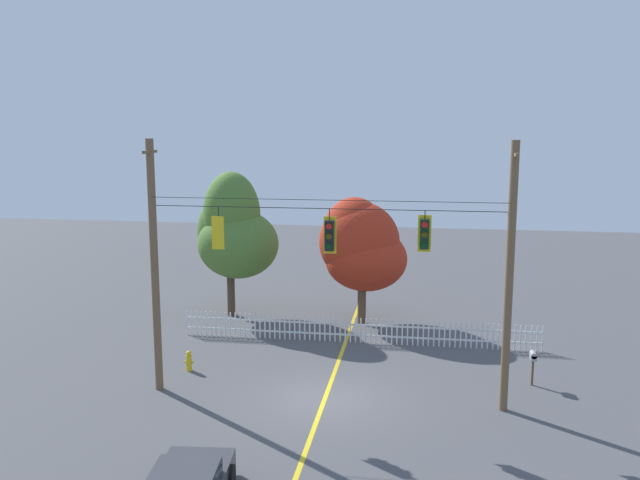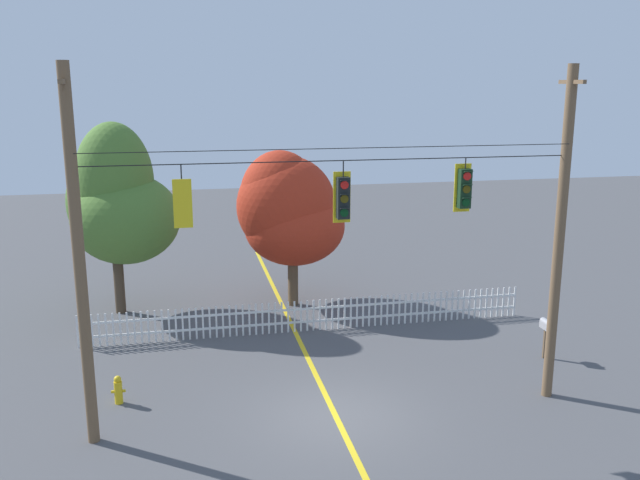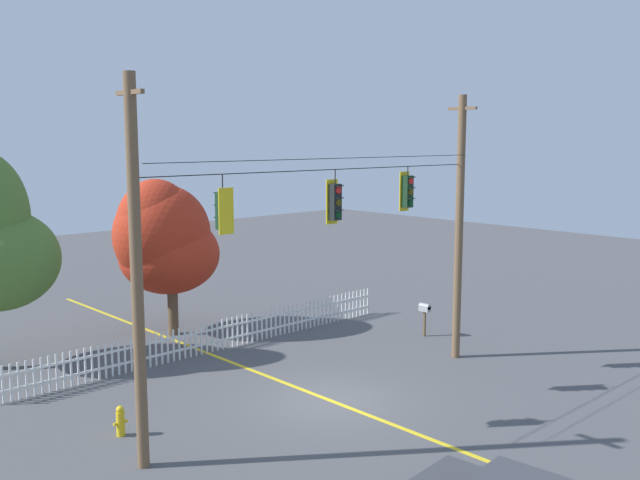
{
  "view_description": "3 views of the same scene",
  "coord_description": "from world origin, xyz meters",
  "px_view_note": "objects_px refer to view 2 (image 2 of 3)",
  "views": [
    {
      "loc": [
        3.25,
        -22.32,
        9.53
      ],
      "look_at": [
        -0.23,
        0.42,
        5.55
      ],
      "focal_mm": 38.42,
      "sensor_mm": 36.0,
      "label": 1
    },
    {
      "loc": [
        -3.7,
        -15.66,
        8.49
      ],
      "look_at": [
        -0.29,
        0.62,
        4.61
      ],
      "focal_mm": 37.8,
      "sensor_mm": 36.0,
      "label": 2
    },
    {
      "loc": [
        -13.64,
        -14.08,
        7.54
      ],
      "look_at": [
        -0.41,
        0.02,
        4.76
      ],
      "focal_mm": 39.64,
      "sensor_mm": 36.0,
      "label": 3
    }
  ],
  "objects_px": {
    "traffic_signal_westbound_side": "(183,203)",
    "autumn_maple_mid": "(288,211)",
    "traffic_signal_southbound_primary": "(343,198)",
    "fire_hydrant": "(118,390)",
    "autumn_maple_near_fence": "(118,204)",
    "traffic_signal_eastbound_side": "(464,188)",
    "roadside_mailbox": "(546,327)"
  },
  "relations": [
    {
      "from": "traffic_signal_westbound_side",
      "to": "autumn_maple_mid",
      "type": "distance_m",
      "value": 10.61
    },
    {
      "from": "traffic_signal_southbound_primary",
      "to": "fire_hydrant",
      "type": "relative_size",
      "value": 1.93
    },
    {
      "from": "traffic_signal_southbound_primary",
      "to": "autumn_maple_near_fence",
      "type": "xyz_separation_m",
      "value": [
        -6.15,
        9.86,
        -1.65
      ]
    },
    {
      "from": "traffic_signal_eastbound_side",
      "to": "roadside_mailbox",
      "type": "relative_size",
      "value": 1.08
    },
    {
      "from": "traffic_signal_eastbound_side",
      "to": "autumn_maple_mid",
      "type": "distance_m",
      "value": 10.27
    },
    {
      "from": "traffic_signal_westbound_side",
      "to": "traffic_signal_eastbound_side",
      "type": "distance_m",
      "value": 6.96
    },
    {
      "from": "traffic_signal_southbound_primary",
      "to": "autumn_maple_near_fence",
      "type": "distance_m",
      "value": 11.74
    },
    {
      "from": "traffic_signal_westbound_side",
      "to": "traffic_signal_eastbound_side",
      "type": "height_order",
      "value": "same"
    },
    {
      "from": "traffic_signal_westbound_side",
      "to": "roadside_mailbox",
      "type": "xyz_separation_m",
      "value": [
        11.0,
        2.41,
        -4.76
      ]
    },
    {
      "from": "roadside_mailbox",
      "to": "traffic_signal_southbound_primary",
      "type": "bearing_deg",
      "value": -161.59
    },
    {
      "from": "fire_hydrant",
      "to": "roadside_mailbox",
      "type": "xyz_separation_m",
      "value": [
        12.94,
        0.46,
        0.65
      ]
    },
    {
      "from": "traffic_signal_southbound_primary",
      "to": "traffic_signal_eastbound_side",
      "type": "distance_m",
      "value": 3.14
    },
    {
      "from": "traffic_signal_eastbound_side",
      "to": "autumn_maple_mid",
      "type": "height_order",
      "value": "traffic_signal_eastbound_side"
    },
    {
      "from": "traffic_signal_eastbound_side",
      "to": "fire_hydrant",
      "type": "relative_size",
      "value": 1.74
    },
    {
      "from": "fire_hydrant",
      "to": "traffic_signal_eastbound_side",
      "type": "bearing_deg",
      "value": -12.22
    },
    {
      "from": "traffic_signal_southbound_primary",
      "to": "autumn_maple_mid",
      "type": "bearing_deg",
      "value": 88.99
    },
    {
      "from": "autumn_maple_mid",
      "to": "traffic_signal_southbound_primary",
      "type": "bearing_deg",
      "value": -91.01
    },
    {
      "from": "traffic_signal_eastbound_side",
      "to": "fire_hydrant",
      "type": "xyz_separation_m",
      "value": [
        -8.9,
        1.93,
        -5.52
      ]
    },
    {
      "from": "traffic_signal_eastbound_side",
      "to": "autumn_maple_near_fence",
      "type": "distance_m",
      "value": 13.67
    },
    {
      "from": "traffic_signal_westbound_side",
      "to": "traffic_signal_eastbound_side",
      "type": "bearing_deg",
      "value": 0.16
    },
    {
      "from": "traffic_signal_southbound_primary",
      "to": "autumn_maple_near_fence",
      "type": "relative_size",
      "value": 0.22
    },
    {
      "from": "autumn_maple_mid",
      "to": "traffic_signal_westbound_side",
      "type": "bearing_deg",
      "value": -112.57
    },
    {
      "from": "traffic_signal_eastbound_side",
      "to": "fire_hydrant",
      "type": "distance_m",
      "value": 10.65
    },
    {
      "from": "traffic_signal_southbound_primary",
      "to": "roadside_mailbox",
      "type": "relative_size",
      "value": 1.2
    },
    {
      "from": "autumn_maple_near_fence",
      "to": "roadside_mailbox",
      "type": "bearing_deg",
      "value": -29.27
    },
    {
      "from": "autumn_maple_mid",
      "to": "fire_hydrant",
      "type": "bearing_deg",
      "value": -127.78
    },
    {
      "from": "autumn_maple_mid",
      "to": "fire_hydrant",
      "type": "xyz_separation_m",
      "value": [
        -5.93,
        -7.65,
        -3.28
      ]
    },
    {
      "from": "autumn_maple_mid",
      "to": "roadside_mailbox",
      "type": "relative_size",
      "value": 4.69
    },
    {
      "from": "traffic_signal_southbound_primary",
      "to": "autumn_maple_near_fence",
      "type": "bearing_deg",
      "value": 121.96
    },
    {
      "from": "traffic_signal_southbound_primary",
      "to": "autumn_maple_mid",
      "type": "relative_size",
      "value": 0.26
    },
    {
      "from": "traffic_signal_westbound_side",
      "to": "traffic_signal_southbound_primary",
      "type": "relative_size",
      "value": 0.94
    },
    {
      "from": "autumn_maple_mid",
      "to": "roadside_mailbox",
      "type": "bearing_deg",
      "value": -45.69
    }
  ]
}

